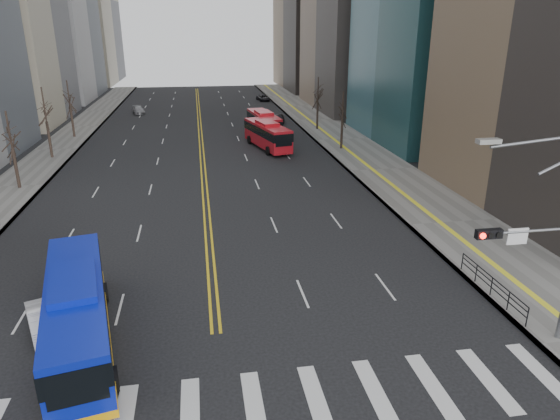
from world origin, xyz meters
name	(u,v)px	position (x,y,z in m)	size (l,w,h in m)	color
ground	(223,411)	(0.00, 0.00, 0.00)	(220.00, 220.00, 0.00)	black
sidewalk_right	(342,139)	(17.50, 45.00, 0.07)	(7.00, 130.00, 0.15)	slate
sidewalk_left	(57,150)	(-16.50, 45.00, 0.07)	(5.00, 130.00, 0.15)	slate
crosswalk	(223,411)	(0.00, 0.00, 0.01)	(26.70, 4.00, 0.01)	silver
centerline	(200,129)	(0.00, 55.00, 0.01)	(0.55, 100.00, 0.01)	gold
signal_mast	(548,244)	(13.77, 2.00, 4.86)	(5.37, 0.37, 9.39)	slate
pedestrian_railing	(492,283)	(14.30, 6.00, 0.82)	(0.06, 6.06, 1.02)	black
street_trees	(125,121)	(-7.18, 34.55, 4.87)	(35.20, 47.20, 7.60)	black
blue_bus	(77,311)	(-5.93, 5.15, 1.73)	(4.65, 11.55, 3.31)	#0B1CAD
red_bus_near	(267,133)	(7.63, 41.91, 1.77)	(4.45, 10.15, 3.17)	red
red_bus_far	(264,122)	(8.20, 49.24, 1.78)	(3.41, 10.17, 3.20)	red
car_white	(48,324)	(-7.52, 6.00, 0.70)	(1.47, 4.23, 1.39)	white
car_dark_mid	(279,119)	(11.72, 58.22, 0.63)	(1.50, 3.73, 1.27)	black
car_silver	(138,110)	(-9.75, 70.34, 0.59)	(1.65, 4.05, 1.17)	gray
car_dark_far	(263,98)	(12.50, 82.17, 0.58)	(1.91, 4.15, 1.15)	black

